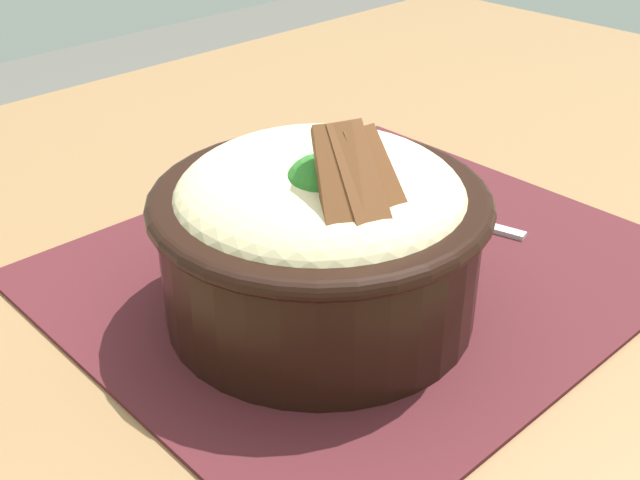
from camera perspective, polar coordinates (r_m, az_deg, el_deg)
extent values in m
cube|color=olive|center=(0.53, 3.87, -5.11)|extent=(1.38, 0.99, 0.03)
cylinder|color=brown|center=(1.38, 7.65, 0.18)|extent=(0.04, 0.04, 0.72)
cube|color=#47191E|center=(0.55, 2.94, -1.95)|extent=(0.39, 0.34, 0.00)
cylinder|color=black|center=(0.48, 0.00, -0.92)|extent=(0.19, 0.19, 0.08)
torus|color=black|center=(0.46, 0.00, 2.82)|extent=(0.20, 0.20, 0.01)
ellipsoid|color=beige|center=(0.46, 0.00, 2.93)|extent=(0.22, 0.22, 0.06)
sphere|color=#2B7427|center=(0.43, -0.10, 3.65)|extent=(0.04, 0.04, 0.04)
cylinder|color=orange|center=(0.44, 4.29, 3.70)|extent=(0.02, 0.03, 0.01)
cylinder|color=orange|center=(0.45, 0.98, 4.10)|extent=(0.03, 0.03, 0.01)
cylinder|color=orange|center=(0.45, 3.95, 4.35)|extent=(0.01, 0.03, 0.01)
cube|color=brown|center=(0.40, 1.36, 3.83)|extent=(0.04, 0.05, 0.05)
cube|color=brown|center=(0.41, 2.81, 4.05)|extent=(0.04, 0.05, 0.05)
cube|color=brown|center=(0.41, 4.06, 4.13)|extent=(0.03, 0.05, 0.05)
cube|color=#BABABA|center=(0.60, 11.19, 1.15)|extent=(0.02, 0.06, 0.00)
cube|color=#BABABA|center=(0.62, 8.07, 2.02)|extent=(0.01, 0.01, 0.00)
cube|color=#BABABA|center=(0.62, 6.49, 2.46)|extent=(0.03, 0.03, 0.00)
cube|color=#BABABA|center=(0.64, 4.83, 3.33)|extent=(0.01, 0.02, 0.00)
cube|color=#BABABA|center=(0.63, 4.58, 3.13)|extent=(0.01, 0.02, 0.00)
cube|color=#BABABA|center=(0.63, 4.32, 2.91)|extent=(0.01, 0.02, 0.00)
cube|color=#BABABA|center=(0.62, 4.06, 2.70)|extent=(0.01, 0.02, 0.00)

